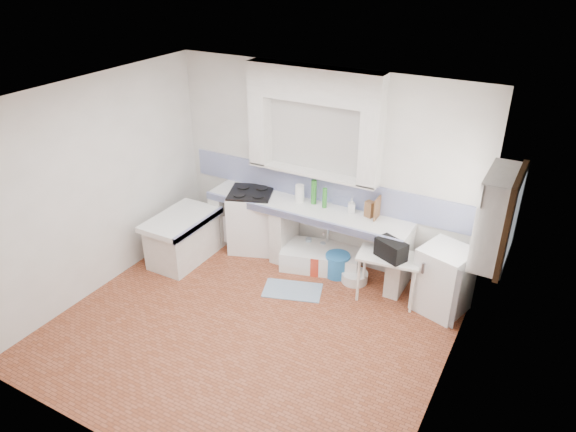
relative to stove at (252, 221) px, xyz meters
The scene contains 36 objects.
floor 2.02m from the stove, 59.22° to the right, with size 4.50×4.50×0.00m, color brown.
ceiling 3.06m from the stove, 59.22° to the right, with size 4.50×4.50×0.00m, color white.
wall_back 1.42m from the stove, 17.17° to the left, with size 4.50×4.50×0.00m, color silver.
wall_front 3.94m from the stove, 74.75° to the right, with size 4.50×4.50×0.00m, color silver.
wall_left 2.30m from the stove, 126.37° to the right, with size 4.50×4.50×0.00m, color silver.
wall_right 3.79m from the stove, 27.42° to the right, with size 4.50×4.50×0.00m, color silver.
alcove_mass 2.31m from the stove, 11.59° to the left, with size 1.90×0.25×0.45m, color silver.
window_frame 3.65m from the stove, ahead, with size 0.35×0.86×1.06m, color #342110.
lace_valance 3.66m from the stove, ahead, with size 0.01×0.84×0.24m, color white.
counter_slab 0.99m from the stove, ahead, with size 3.00×0.60×0.08m, color white.
counter_lip 1.03m from the stove, 16.54° to the right, with size 3.00×0.04×0.10m, color navy.
counter_pier_left 0.50m from the stove, behind, with size 0.20×0.55×0.82m, color silver.
counter_pier_mid 0.56m from the stove, ahead, with size 0.20×0.55×0.82m, color silver.
counter_pier_right 2.31m from the stove, ahead, with size 0.20×0.55×0.82m, color silver.
peninsula_top 1.07m from the stove, 131.33° to the right, with size 0.70×1.10×0.08m, color white.
peninsula_base 1.06m from the stove, 131.33° to the right, with size 0.60×1.00×0.62m, color silver.
peninsula_lip 0.89m from the stove, 114.76° to the right, with size 0.04×1.10×0.10m, color navy.
backsplash 1.23m from the stove, 16.39° to the left, with size 4.27×0.03×0.40m, color navy.
stove is the anchor object (origin of this frame).
sink 1.20m from the stove, ahead, with size 1.10×0.59×0.26m, color white.
side_table 2.28m from the stove, ahead, with size 0.79×0.44×0.04m, color white.
fridge 2.93m from the stove, ahead, with size 0.57×0.57×0.88m, color white.
bucket_red 0.98m from the stove, ahead, with size 0.26×0.26×0.25m, color red.
bucket_orange 1.21m from the stove, ahead, with size 0.31×0.31×0.29m, color red.
bucket_blue 1.49m from the stove, ahead, with size 0.35×0.35×0.32m, color #2979C6.
basin_white 1.78m from the stove, ahead, with size 0.36×0.36×0.14m, color white.
water_bottle_a 0.96m from the stove, ahead, with size 0.09×0.09×0.33m, color silver.
water_bottle_b 1.17m from the stove, ahead, with size 0.08×0.08×0.30m, color silver.
black_bag 2.32m from the stove, ahead, with size 0.39×0.22×0.24m, color black.
green_bottle_a 1.15m from the stove, ahead, with size 0.08×0.08×0.36m, color #2C7D28.
green_bottle_b 1.29m from the stove, ahead, with size 0.06×0.06×0.29m, color #2C7D28.
knife_block 1.88m from the stove, ahead, with size 0.11×0.09×0.22m, color brown.
cutting_board 1.99m from the stove, ahead, with size 0.02×0.22×0.30m, color brown.
paper_towel 0.95m from the stove, ahead, with size 0.13×0.13×0.26m, color white.
soap_bottle 1.63m from the stove, ahead, with size 0.10×0.10×0.21m, color white.
rug 1.39m from the stove, 33.44° to the right, with size 0.78×0.44×0.01m, color #2F537E.
Camera 1 is at (2.89, -4.22, 4.19)m, focal length 33.09 mm.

